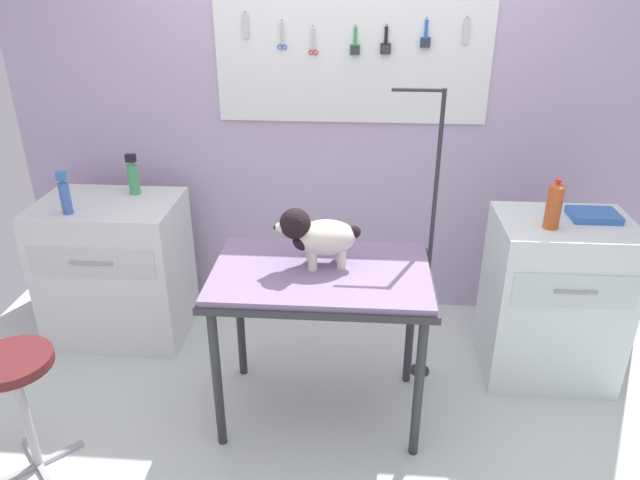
{
  "coord_description": "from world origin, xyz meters",
  "views": [
    {
      "loc": [
        0.14,
        -2.21,
        2.11
      ],
      "look_at": [
        -0.04,
        0.24,
        0.94
      ],
      "focal_mm": 33.01,
      "sensor_mm": 36.0,
      "label": 1
    }
  ],
  "objects_px": {
    "grooming_arm": "(428,255)",
    "grooming_table": "(321,285)",
    "stool": "(16,379)",
    "soda_bottle": "(554,205)",
    "detangler_spray": "(65,196)",
    "cabinet_right": "(553,299)",
    "counter_left": "(117,269)",
    "dog": "(317,235)"
  },
  "relations": [
    {
      "from": "stool",
      "to": "soda_bottle",
      "type": "height_order",
      "value": "soda_bottle"
    },
    {
      "from": "grooming_table",
      "to": "counter_left",
      "type": "height_order",
      "value": "counter_left"
    },
    {
      "from": "counter_left",
      "to": "stool",
      "type": "height_order",
      "value": "counter_left"
    },
    {
      "from": "grooming_arm",
      "to": "stool",
      "type": "xyz_separation_m",
      "value": [
        -1.79,
        -0.83,
        -0.24
      ]
    },
    {
      "from": "counter_left",
      "to": "detangler_spray",
      "type": "distance_m",
      "value": 0.58
    },
    {
      "from": "stool",
      "to": "soda_bottle",
      "type": "xyz_separation_m",
      "value": [
        2.38,
        0.83,
        0.53
      ]
    },
    {
      "from": "dog",
      "to": "counter_left",
      "type": "bearing_deg",
      "value": 154.86
    },
    {
      "from": "grooming_arm",
      "to": "cabinet_right",
      "type": "relative_size",
      "value": 1.74
    },
    {
      "from": "grooming_table",
      "to": "counter_left",
      "type": "relative_size",
      "value": 1.19
    },
    {
      "from": "detangler_spray",
      "to": "soda_bottle",
      "type": "xyz_separation_m",
      "value": [
        2.52,
        -0.11,
        0.06
      ]
    },
    {
      "from": "grooming_arm",
      "to": "cabinet_right",
      "type": "xyz_separation_m",
      "value": [
        0.7,
        0.08,
        -0.28
      ]
    },
    {
      "from": "counter_left",
      "to": "stool",
      "type": "xyz_separation_m",
      "value": [
        0.01,
        -1.12,
        0.07
      ]
    },
    {
      "from": "dog",
      "to": "stool",
      "type": "xyz_separation_m",
      "value": [
        -1.24,
        -0.53,
        -0.47
      ]
    },
    {
      "from": "soda_bottle",
      "to": "counter_left",
      "type": "bearing_deg",
      "value": 173.11
    },
    {
      "from": "stool",
      "to": "soda_bottle",
      "type": "distance_m",
      "value": 2.58
    },
    {
      "from": "stool",
      "to": "grooming_table",
      "type": "bearing_deg",
      "value": 20.81
    },
    {
      "from": "counter_left",
      "to": "soda_bottle",
      "type": "height_order",
      "value": "soda_bottle"
    },
    {
      "from": "dog",
      "to": "stool",
      "type": "distance_m",
      "value": 1.43
    },
    {
      "from": "grooming_arm",
      "to": "counter_left",
      "type": "relative_size",
      "value": 1.83
    },
    {
      "from": "cabinet_right",
      "to": "counter_left",
      "type": "bearing_deg",
      "value": 175.3
    },
    {
      "from": "dog",
      "to": "cabinet_right",
      "type": "distance_m",
      "value": 1.4
    },
    {
      "from": "grooming_arm",
      "to": "counter_left",
      "type": "xyz_separation_m",
      "value": [
        -1.8,
        0.29,
        -0.31
      ]
    },
    {
      "from": "counter_left",
      "to": "cabinet_right",
      "type": "bearing_deg",
      "value": -4.7
    },
    {
      "from": "dog",
      "to": "detangler_spray",
      "type": "relative_size",
      "value": 1.65
    },
    {
      "from": "counter_left",
      "to": "stool",
      "type": "bearing_deg",
      "value": -89.48
    },
    {
      "from": "grooming_arm",
      "to": "dog",
      "type": "relative_size",
      "value": 4.02
    },
    {
      "from": "grooming_arm",
      "to": "counter_left",
      "type": "bearing_deg",
      "value": 170.95
    },
    {
      "from": "cabinet_right",
      "to": "dog",
      "type": "bearing_deg",
      "value": -162.97
    },
    {
      "from": "grooming_table",
      "to": "dog",
      "type": "relative_size",
      "value": 2.62
    },
    {
      "from": "grooming_arm",
      "to": "grooming_table",
      "type": "bearing_deg",
      "value": -146.63
    },
    {
      "from": "dog",
      "to": "stool",
      "type": "relative_size",
      "value": 0.64
    },
    {
      "from": "grooming_arm",
      "to": "detangler_spray",
      "type": "relative_size",
      "value": 6.64
    },
    {
      "from": "detangler_spray",
      "to": "grooming_arm",
      "type": "bearing_deg",
      "value": -3.32
    },
    {
      "from": "cabinet_right",
      "to": "grooming_arm",
      "type": "bearing_deg",
      "value": -173.31
    },
    {
      "from": "soda_bottle",
      "to": "detangler_spray",
      "type": "bearing_deg",
      "value": 177.43
    },
    {
      "from": "cabinet_right",
      "to": "grooming_table",
      "type": "bearing_deg",
      "value": -160.67
    },
    {
      "from": "dog",
      "to": "detangler_spray",
      "type": "height_order",
      "value": "dog"
    },
    {
      "from": "counter_left",
      "to": "soda_bottle",
      "type": "xyz_separation_m",
      "value": [
        2.39,
        -0.29,
        0.6
      ]
    },
    {
      "from": "dog",
      "to": "counter_left",
      "type": "xyz_separation_m",
      "value": [
        -1.25,
        0.59,
        -0.54
      ]
    },
    {
      "from": "dog",
      "to": "soda_bottle",
      "type": "height_order",
      "value": "soda_bottle"
    },
    {
      "from": "grooming_arm",
      "to": "dog",
      "type": "height_order",
      "value": "grooming_arm"
    },
    {
      "from": "counter_left",
      "to": "detangler_spray",
      "type": "xyz_separation_m",
      "value": [
        -0.13,
        -0.18,
        0.54
      ]
    }
  ]
}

